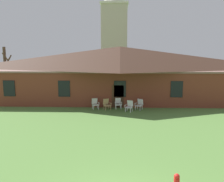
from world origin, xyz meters
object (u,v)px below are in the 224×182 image
(lawn_chair_by_porch, at_px, (95,103))
(lawn_chair_left_end, at_px, (118,103))
(lawn_chair_near_door, at_px, (107,104))
(lawn_chair_middle, at_px, (129,106))
(lawn_chair_right_end, at_px, (139,104))

(lawn_chair_by_porch, bearing_deg, lawn_chair_left_end, 5.81)
(lawn_chair_left_end, bearing_deg, lawn_chair_by_porch, -174.19)
(lawn_chair_near_door, bearing_deg, lawn_chair_left_end, 21.18)
(lawn_chair_left_end, bearing_deg, lawn_chair_middle, -48.34)
(lawn_chair_by_porch, xyz_separation_m, lawn_chair_near_door, (1.07, -0.19, 0.00))
(lawn_chair_left_end, height_order, lawn_chair_right_end, same)
(lawn_chair_middle, bearing_deg, lawn_chair_near_door, 160.77)
(lawn_chair_near_door, relative_size, lawn_chair_right_end, 1.00)
(lawn_chair_right_end, bearing_deg, lawn_chair_near_door, -179.70)
(lawn_chair_near_door, xyz_separation_m, lawn_chair_middle, (2.01, -0.70, 0.00))
(lawn_chair_by_porch, xyz_separation_m, lawn_chair_left_end, (2.10, 0.21, 0.00))
(lawn_chair_by_porch, height_order, lawn_chair_left_end, same)
(lawn_chair_by_porch, xyz_separation_m, lawn_chair_right_end, (4.01, -0.17, 0.00))
(lawn_chair_left_end, xyz_separation_m, lawn_chair_right_end, (1.91, -0.38, 0.00))
(lawn_chair_middle, xyz_separation_m, lawn_chair_right_end, (0.93, 0.72, 0.00))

